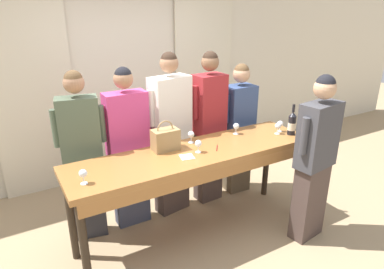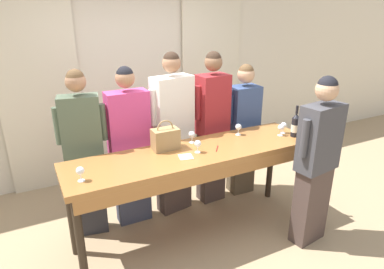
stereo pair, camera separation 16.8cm
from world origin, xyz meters
TOP-DOWN VIEW (x-y plane):
  - ground_plane at (0.00, 0.00)m, footprint 18.00×18.00m
  - wall_back at (0.00, 1.87)m, footprint 12.00×0.06m
  - curtain_panel_left at (-1.22, 1.81)m, footprint 0.97×0.03m
  - curtain_panel_right at (1.22, 1.81)m, footprint 0.97×0.03m
  - tasting_bar at (0.00, -0.02)m, footprint 2.54×0.66m
  - wine_bottle at (1.15, -0.14)m, footprint 0.09×0.09m
  - handbag at (-0.24, 0.18)m, footprint 0.26×0.16m
  - wine_glass_front_left at (0.01, -0.04)m, footprint 0.07×0.07m
  - wine_glass_front_mid at (1.10, -0.01)m, footprint 0.07×0.07m
  - wine_glass_front_right at (1.03, -0.05)m, footprint 0.07×0.07m
  - wine_glass_center_left at (0.07, 0.21)m, footprint 0.07×0.07m
  - wine_glass_center_mid at (0.63, 0.18)m, footprint 0.07×0.07m
  - wine_glass_center_right at (-1.11, -0.12)m, footprint 0.07×0.07m
  - napkin at (-0.14, -0.09)m, footprint 0.15×0.15m
  - pen at (0.22, -0.05)m, footprint 0.09×0.12m
  - guest_olive_jacket at (-0.96, 0.55)m, footprint 0.50×0.27m
  - guest_pink_top at (-0.49, 0.55)m, footprint 0.54×0.21m
  - guest_cream_sweater at (0.01, 0.55)m, footprint 0.56×0.29m
  - guest_striped_shirt at (0.51, 0.55)m, footprint 0.47×0.26m
  - guest_navy_coat at (0.96, 0.55)m, footprint 0.46×0.27m
  - host_pouring at (1.01, -0.61)m, footprint 0.54×0.27m

SIDE VIEW (x-z plane):
  - ground_plane at x=0.00m, z-range 0.00..0.00m
  - tasting_bar at x=0.00m, z-range 0.38..1.35m
  - guest_navy_coat at x=0.96m, z-range 0.03..1.70m
  - host_pouring at x=1.01m, z-range 0.03..1.76m
  - guest_pink_top at x=-0.49m, z-range 0.03..1.78m
  - guest_olive_jacket at x=-0.96m, z-range 0.04..1.80m
  - guest_striped_shirt at x=0.51m, z-range 0.03..1.87m
  - guest_cream_sweater at x=0.01m, z-range 0.02..1.89m
  - napkin at x=-0.14m, z-range 0.97..0.97m
  - pen at x=0.22m, z-range 0.97..0.98m
  - wine_glass_front_left at x=0.01m, z-range 0.99..1.12m
  - wine_glass_front_mid at x=1.10m, z-range 0.99..1.12m
  - wine_glass_front_right at x=1.03m, z-range 0.99..1.12m
  - wine_glass_center_left at x=0.07m, z-range 0.99..1.12m
  - wine_glass_center_mid at x=0.63m, z-range 0.99..1.12m
  - wine_glass_center_right at x=-1.11m, z-range 0.99..1.12m
  - handbag at x=-0.24m, z-range 0.93..1.23m
  - wine_bottle at x=1.15m, z-range 0.92..1.27m
  - curtain_panel_left at x=-1.22m, z-range 0.00..2.69m
  - curtain_panel_right at x=1.22m, z-range 0.00..2.69m
  - wall_back at x=0.00m, z-range 0.00..2.80m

